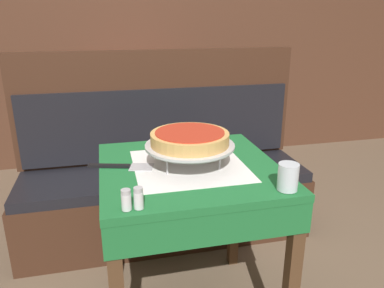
# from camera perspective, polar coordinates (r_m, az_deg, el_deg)

# --- Properties ---
(dining_table_front) EXTENTS (0.73, 0.73, 0.77)m
(dining_table_front) POSITION_cam_1_polar(r_m,az_deg,el_deg) (1.59, -0.42, -6.71)
(dining_table_front) COLOR #1E6B33
(dining_table_front) RESTS_ON ground_plane
(dining_table_rear) EXTENTS (0.77, 0.77, 0.78)m
(dining_table_rear) POSITION_cam_1_polar(r_m,az_deg,el_deg) (3.03, -7.71, 5.62)
(dining_table_rear) COLOR red
(dining_table_rear) RESTS_ON ground_plane
(booth_bench) EXTENTS (1.77, 0.50, 1.16)m
(booth_bench) POSITION_cam_1_polar(r_m,az_deg,el_deg) (2.40, -4.19, -6.30)
(booth_bench) COLOR #3D2316
(booth_bench) RESTS_ON ground_plane
(back_wall_panel) EXTENTS (6.00, 0.04, 2.40)m
(back_wall_panel) POSITION_cam_1_polar(r_m,az_deg,el_deg) (3.56, -8.53, 16.29)
(back_wall_panel) COLOR #4C2D1E
(back_wall_panel) RESTS_ON ground_plane
(pizza_pan_stand) EXTENTS (0.36, 0.36, 0.10)m
(pizza_pan_stand) POSITION_cam_1_polar(r_m,az_deg,el_deg) (1.51, -0.26, -0.39)
(pizza_pan_stand) COLOR #ADADB2
(pizza_pan_stand) RESTS_ON dining_table_front
(deep_dish_pizza) EXTENTS (0.32, 0.32, 0.05)m
(deep_dish_pizza) POSITION_cam_1_polar(r_m,az_deg,el_deg) (1.50, -0.27, 0.92)
(deep_dish_pizza) COLOR tan
(deep_dish_pizza) RESTS_ON pizza_pan_stand
(pizza_server) EXTENTS (0.27, 0.12, 0.01)m
(pizza_server) POSITION_cam_1_polar(r_m,az_deg,el_deg) (1.55, -10.54, -3.36)
(pizza_server) COLOR #BCBCC1
(pizza_server) RESTS_ON dining_table_front
(water_glass_near) EXTENTS (0.07, 0.07, 0.10)m
(water_glass_near) POSITION_cam_1_polar(r_m,az_deg,el_deg) (1.36, 14.42, -4.87)
(water_glass_near) COLOR silver
(water_glass_near) RESTS_ON dining_table_front
(salt_shaker) EXTENTS (0.03, 0.03, 0.07)m
(salt_shaker) POSITION_cam_1_polar(r_m,az_deg,el_deg) (1.21, -10.00, -8.39)
(salt_shaker) COLOR silver
(salt_shaker) RESTS_ON dining_table_front
(pepper_shaker) EXTENTS (0.03, 0.03, 0.07)m
(pepper_shaker) POSITION_cam_1_polar(r_m,az_deg,el_deg) (1.21, -8.14, -8.17)
(pepper_shaker) COLOR silver
(pepper_shaker) RESTS_ON dining_table_front
(condiment_caddy) EXTENTS (0.13, 0.13, 0.15)m
(condiment_caddy) POSITION_cam_1_polar(r_m,az_deg,el_deg) (3.04, -5.79, 8.59)
(condiment_caddy) COLOR black
(condiment_caddy) RESTS_ON dining_table_rear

